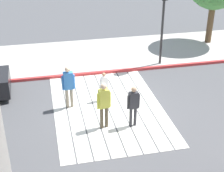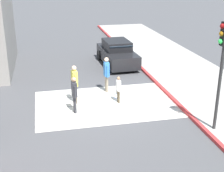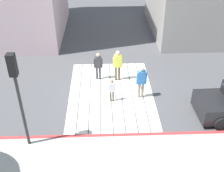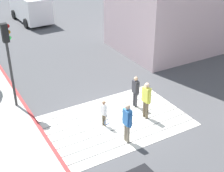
% 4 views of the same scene
% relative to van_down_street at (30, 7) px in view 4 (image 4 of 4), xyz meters
% --- Properties ---
extents(ground_plane, '(120.00, 120.00, 0.00)m').
position_rel_van_down_street_xyz_m(ground_plane, '(-1.57, -17.31, -1.28)').
color(ground_plane, '#4C4C4F').
extents(crosswalk_stripes, '(6.40, 4.35, 0.01)m').
position_rel_van_down_street_xyz_m(crosswalk_stripes, '(-1.57, -17.31, -1.27)').
color(crosswalk_stripes, silver).
rests_on(crosswalk_stripes, ground).
extents(curb_painted, '(0.16, 40.00, 0.13)m').
position_rel_van_down_street_xyz_m(curb_painted, '(-4.82, -17.31, -1.21)').
color(curb_painted, '#BC3333').
rests_on(curb_painted, ground).
extents(van_down_street, '(2.54, 5.29, 2.35)m').
position_rel_van_down_street_xyz_m(van_down_street, '(0.00, 0.00, 0.00)').
color(van_down_street, silver).
rests_on(van_down_street, ground).
extents(traffic_light_corner, '(0.39, 0.28, 4.24)m').
position_rel_van_down_street_xyz_m(traffic_light_corner, '(-5.15, -13.80, 1.76)').
color(traffic_light_corner, '#2D2D2D').
rests_on(traffic_light_corner, ground).
extents(pedestrian_adult_lead, '(0.24, 0.53, 1.81)m').
position_rel_van_down_street_xyz_m(pedestrian_adult_lead, '(-1.94, -18.81, -0.22)').
color(pedestrian_adult_lead, gray).
rests_on(pedestrian_adult_lead, ground).
extents(pedestrian_adult_trailing, '(0.28, 0.53, 1.82)m').
position_rel_van_down_street_xyz_m(pedestrian_adult_trailing, '(-0.22, -17.72, -0.22)').
color(pedestrian_adult_trailing, brown).
rests_on(pedestrian_adult_trailing, ground).
extents(pedestrian_adult_side, '(0.22, 0.48, 1.64)m').
position_rel_van_down_street_xyz_m(pedestrian_adult_side, '(-0.09, -16.66, -0.32)').
color(pedestrian_adult_side, '#333338').
rests_on(pedestrian_adult_side, ground).
extents(pedestrian_child_with_racket, '(0.28, 0.40, 1.28)m').
position_rel_van_down_street_xyz_m(pedestrian_child_with_racket, '(-2.20, -17.34, -0.56)').
color(pedestrian_child_with_racket, brown).
rests_on(pedestrian_child_with_racket, ground).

